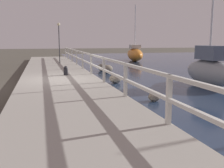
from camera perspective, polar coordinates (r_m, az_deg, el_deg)
name	(u,v)px	position (r m, az deg, el deg)	size (l,w,h in m)	color
ground_plane	(61,86)	(12.45, -11.14, -0.38)	(120.00, 120.00, 0.00)	#4C473D
dock_walkway	(60,82)	(12.42, -11.16, 0.33)	(3.68, 36.00, 0.31)	#9E998E
railing	(97,63)	(12.56, -3.33, 4.68)	(0.10, 32.50, 1.08)	silver
boulder_mid_strip	(103,67)	(18.27, -2.07, 3.67)	(0.68, 0.62, 0.51)	#666056
boulder_far_strip	(154,97)	(9.19, 9.19, -2.76)	(0.43, 0.39, 0.32)	slate
boulder_water_edge	(116,79)	(12.95, 0.78, 1.19)	(0.61, 0.55, 0.45)	gray
boulder_near_dock	(107,69)	(17.16, -1.00, 3.32)	(0.69, 0.62, 0.52)	slate
mooring_bollard	(66,71)	(13.80, -10.05, 2.88)	(0.22, 0.22, 0.47)	black
dock_lamp	(59,35)	(21.21, -11.48, 10.41)	(0.24, 0.24, 3.14)	#2D2D33
sailboat_orange	(135,54)	(27.55, 4.98, 6.54)	(2.36, 5.40, 5.71)	orange
sailboat_gray	(209,69)	(12.94, 20.34, 2.99)	(1.03, 3.44, 6.10)	gray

